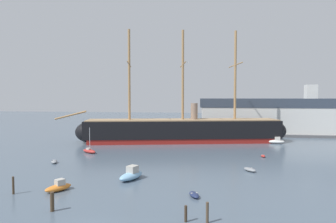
{
  "coord_description": "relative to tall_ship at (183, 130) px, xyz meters",
  "views": [
    {
      "loc": [
        11.04,
        -23.8,
        12.04
      ],
      "look_at": [
        2.41,
        35.29,
        9.08
      ],
      "focal_mm": 31.16,
      "sensor_mm": 36.0,
      "label": 1
    }
  ],
  "objects": [
    {
      "name": "seagull_in_flight",
      "position": [
        3.21,
        -24.69,
        15.0
      ],
      "size": [
        0.55,
        1.29,
        0.14
      ],
      "color": "silver"
    },
    {
      "name": "motorboat_far_right",
      "position": [
        24.25,
        1.24,
        -2.6
      ],
      "size": [
        4.29,
        1.9,
        1.78
      ],
      "color": "silver",
      "rests_on": "ground"
    },
    {
      "name": "motorboat_near_centre",
      "position": [
        -4.09,
        -36.21,
        -2.53
      ],
      "size": [
        3.63,
        5.09,
        1.97
      ],
      "color": "#7FB2D6",
      "rests_on": "ground"
    },
    {
      "name": "sailboat_alongside_bow",
      "position": [
        -18.5,
        -17.92,
        -2.77
      ],
      "size": [
        4.22,
        3.35,
        5.48
      ],
      "color": "#B22D28",
      "rests_on": "ground"
    },
    {
      "name": "sailboat_distant_centre",
      "position": [
        -4.21,
        11.21,
        -2.79
      ],
      "size": [
        2.69,
        4.17,
        5.23
      ],
      "color": "#B22D28",
      "rests_on": "ground"
    },
    {
      "name": "mooring_piling_right_pair",
      "position": [
        5.01,
        -49.51,
        -2.43
      ],
      "size": [
        0.28,
        0.28,
        1.59
      ],
      "primitive_type": "cylinder",
      "color": "#382B1E",
      "rests_on": "ground"
    },
    {
      "name": "dockside_warehouse_right",
      "position": [
        29.8,
        19.51,
        2.54
      ],
      "size": [
        55.36,
        12.52,
        15.88
      ],
      "color": "#565659",
      "rests_on": "ground"
    },
    {
      "name": "mooring_piling_midwater",
      "position": [
        -9.14,
        -48.96,
        -2.2
      ],
      "size": [
        0.41,
        0.41,
        2.06
      ],
      "primitive_type": "cylinder",
      "color": "#423323",
      "rests_on": "ground"
    },
    {
      "name": "motorboat_foreground_left",
      "position": [
        -11.97,
        -42.57,
        -2.71
      ],
      "size": [
        3.14,
        3.72,
        1.47
      ],
      "color": "orange",
      "rests_on": "ground"
    },
    {
      "name": "mooring_piling_nearest",
      "position": [
        7.07,
        -49.49,
        -2.21
      ],
      "size": [
        0.28,
        0.28,
        2.03
      ],
      "primitive_type": "cylinder",
      "color": "#4C3D2D",
      "rests_on": "ground"
    },
    {
      "name": "dinghy_foreground_right",
      "position": [
        5.43,
        -42.35,
        -2.96
      ],
      "size": [
        1.76,
        2.45,
        0.53
      ],
      "color": "#1E284C",
      "rests_on": "ground"
    },
    {
      "name": "dinghy_mid_right",
      "position": [
        13.7,
        -28.9,
        -2.94
      ],
      "size": [
        2.33,
        2.6,
        0.58
      ],
      "color": "gray",
      "rests_on": "ground"
    },
    {
      "name": "dinghy_mid_left",
      "position": [
        -20.87,
        -27.98,
        -2.95
      ],
      "size": [
        2.09,
        2.53,
        0.55
      ],
      "color": "gray",
      "rests_on": "ground"
    },
    {
      "name": "mooring_piling_left_pair",
      "position": [
        -16.85,
        -44.58,
        -2.13
      ],
      "size": [
        0.27,
        0.27,
        2.2
      ],
      "primitive_type": "cylinder",
      "color": "#423323",
      "rests_on": "ground"
    },
    {
      "name": "tall_ship",
      "position": [
        0.0,
        0.0,
        0.0
      ],
      "size": [
        60.97,
        18.27,
        29.63
      ],
      "color": "maroon",
      "rests_on": "ground"
    },
    {
      "name": "dinghy_alongside_stern",
      "position": [
        17.84,
        -16.84,
        -3.01
      ],
      "size": [
        0.86,
        1.84,
        0.43
      ],
      "color": "#B22D28",
      "rests_on": "ground"
    }
  ]
}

